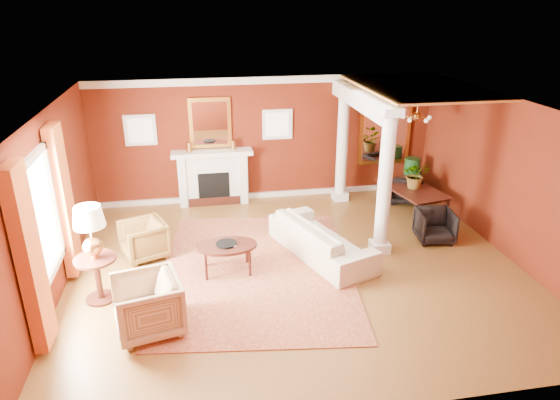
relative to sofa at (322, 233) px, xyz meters
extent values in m
plane|color=brown|center=(-0.56, -0.35, -0.47)|extent=(8.00, 8.00, 0.00)
cube|color=#5B1A0C|center=(-0.56, 3.15, 0.98)|extent=(8.00, 0.04, 2.90)
cube|color=#5B1A0C|center=(-0.56, -3.85, 0.98)|extent=(8.00, 0.04, 2.90)
cube|color=#5B1A0C|center=(-4.56, -0.35, 0.98)|extent=(0.04, 7.00, 2.90)
cube|color=#5B1A0C|center=(3.44, -0.35, 0.98)|extent=(0.04, 7.00, 2.90)
cube|color=white|center=(-0.56, -0.35, 2.43)|extent=(8.00, 7.00, 0.04)
cube|color=white|center=(-1.86, 2.98, 0.13)|extent=(1.60, 0.34, 1.20)
cube|color=black|center=(-1.86, 2.81, -0.02)|extent=(0.72, 0.03, 0.70)
cube|color=black|center=(-1.86, 2.81, -0.37)|extent=(1.20, 0.05, 0.20)
cube|color=white|center=(-1.86, 2.94, 0.77)|extent=(1.85, 0.42, 0.10)
cube|color=white|center=(-2.56, 2.95, 0.13)|extent=(0.16, 0.40, 1.20)
cube|color=white|center=(-1.16, 2.95, 0.13)|extent=(0.16, 0.40, 1.20)
cube|color=gold|center=(-1.86, 3.11, 1.43)|extent=(0.95, 0.06, 1.15)
cube|color=white|center=(-1.86, 3.08, 1.43)|extent=(0.78, 0.02, 0.98)
cube|color=white|center=(-3.41, 3.12, 1.33)|extent=(0.70, 0.06, 0.70)
cube|color=white|center=(-3.41, 3.09, 1.33)|extent=(0.54, 0.02, 0.54)
cube|color=white|center=(-0.31, 3.12, 1.33)|extent=(0.70, 0.06, 0.70)
cube|color=white|center=(-0.31, 3.09, 1.33)|extent=(0.54, 0.02, 0.54)
cube|color=white|center=(-4.54, -0.95, 1.08)|extent=(0.03, 1.30, 1.70)
cube|color=white|center=(-4.51, -1.65, 1.08)|extent=(0.08, 0.10, 1.90)
cube|color=white|center=(-4.51, -0.25, 1.08)|extent=(0.08, 0.10, 1.90)
cube|color=#A84D1C|center=(-4.44, -1.95, 0.93)|extent=(0.18, 0.55, 2.60)
cube|color=#A84D1C|center=(-4.44, 0.05, 0.93)|extent=(0.18, 0.55, 2.60)
cube|color=white|center=(1.14, -0.05, -0.37)|extent=(0.34, 0.34, 0.20)
cylinder|color=white|center=(1.14, -0.05, 0.98)|extent=(0.26, 0.26, 2.50)
cube|color=white|center=(1.14, -0.05, 2.25)|extent=(0.36, 0.36, 0.16)
cube|color=white|center=(1.14, 2.65, -0.37)|extent=(0.34, 0.34, 0.20)
cylinder|color=white|center=(1.14, 2.65, 0.98)|extent=(0.26, 0.26, 2.50)
cube|color=white|center=(1.14, 2.65, 2.25)|extent=(0.36, 0.36, 0.16)
cube|color=white|center=(1.14, 1.55, 2.15)|extent=(0.30, 3.20, 0.32)
cube|color=#EA9B44|center=(2.29, 1.40, 2.40)|extent=(2.30, 3.40, 0.04)
cube|color=gold|center=(2.34, 3.11, 1.08)|extent=(1.30, 0.06, 1.70)
cube|color=white|center=(2.34, 3.08, 1.08)|extent=(1.10, 0.02, 1.50)
cylinder|color=#B97C3A|center=(2.34, 1.45, 2.11)|extent=(0.02, 0.02, 0.65)
sphere|color=#B97C3A|center=(2.34, 1.45, 1.78)|extent=(0.20, 0.20, 0.20)
sphere|color=silver|center=(2.62, 1.45, 1.75)|extent=(0.09, 0.09, 0.09)
sphere|color=silver|center=(2.43, 1.72, 1.75)|extent=(0.09, 0.09, 0.09)
sphere|color=silver|center=(2.12, 1.62, 1.75)|extent=(0.09, 0.09, 0.09)
sphere|color=silver|center=(2.12, 1.29, 1.75)|extent=(0.09, 0.09, 0.09)
sphere|color=silver|center=(2.43, 1.19, 1.75)|extent=(0.09, 0.09, 0.09)
cube|color=white|center=(-0.56, 3.11, 2.35)|extent=(8.00, 0.08, 0.16)
cube|color=white|center=(-0.56, 3.11, -0.41)|extent=(8.00, 0.08, 0.12)
cube|color=maroon|center=(-1.27, -0.33, -0.46)|extent=(3.89, 4.86, 0.02)
imported|color=beige|center=(0.00, 0.00, 0.00)|extent=(1.49, 2.49, 0.94)
imported|color=black|center=(-3.28, 0.51, -0.07)|extent=(0.95, 0.98, 0.79)
imported|color=tan|center=(-3.05, -1.80, 0.00)|extent=(1.04, 1.08, 0.94)
cylinder|color=black|center=(-1.80, -0.31, 0.05)|extent=(1.08, 1.08, 0.05)
cylinder|color=black|center=(-2.18, -0.55, -0.22)|extent=(0.05, 0.05, 0.49)
cylinder|color=black|center=(-1.42, -0.55, -0.22)|extent=(0.05, 0.05, 0.49)
cylinder|color=black|center=(-2.18, -0.07, -0.22)|extent=(0.05, 0.05, 0.49)
cylinder|color=black|center=(-1.42, -0.07, -0.22)|extent=(0.05, 0.05, 0.49)
imported|color=black|center=(-1.82, -0.34, 0.20)|extent=(0.18, 0.03, 0.25)
cylinder|color=black|center=(-3.89, -0.83, -0.45)|extent=(0.48, 0.48, 0.04)
cylinder|color=black|center=(-3.89, -0.83, -0.10)|extent=(0.10, 0.10, 0.74)
cylinder|color=black|center=(-3.89, -0.83, 0.27)|extent=(0.65, 0.65, 0.04)
sphere|color=#B97C3A|center=(-3.89, -0.83, 0.49)|extent=(0.30, 0.30, 0.30)
cylinder|color=#B97C3A|center=(-3.89, -0.83, 0.71)|extent=(0.03, 0.03, 0.33)
cone|color=silver|center=(-3.89, -0.83, 1.00)|extent=(0.48, 0.48, 0.33)
imported|color=black|center=(2.53, 1.63, 0.00)|extent=(0.92, 1.76, 0.94)
imported|color=black|center=(2.38, 0.20, -0.11)|extent=(0.77, 0.74, 0.71)
imported|color=black|center=(2.63, 2.27, -0.09)|extent=(0.92, 0.89, 0.75)
sphere|color=#14401A|center=(2.87, 2.52, -0.27)|extent=(0.42, 0.42, 0.42)
cylinder|color=#14401A|center=(2.87, 2.52, 0.03)|extent=(0.37, 0.37, 0.99)
imported|color=#26591E|center=(2.55, 1.61, 0.71)|extent=(0.71, 0.76, 0.48)
camera|label=1|loc=(-2.22, -8.12, 4.09)|focal=32.00mm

